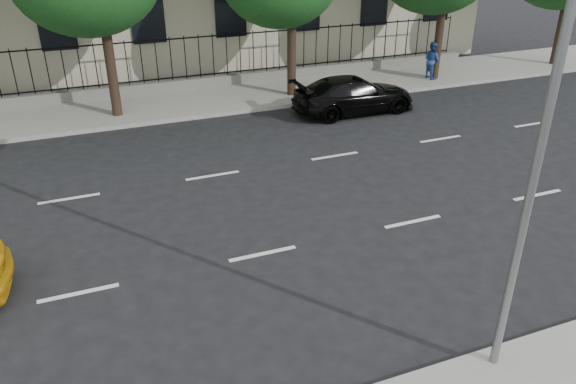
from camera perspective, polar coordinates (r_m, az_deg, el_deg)
name	(u,v)px	position (r m, az deg, el deg)	size (l,w,h in m)	color
ground	(306,321)	(11.02, 1.82, -12.95)	(120.00, 120.00, 0.00)	black
far_sidewalk	(168,104)	(23.09, -12.14, 8.72)	(60.00, 4.00, 0.15)	gray
lane_markings	(234,210)	(14.75, -5.46, -1.80)	(49.60, 4.62, 0.01)	silver
iron_fence	(159,79)	(24.54, -13.02, 11.10)	(30.00, 0.50, 2.20)	slate
street_light	(527,63)	(8.62, 23.15, 11.98)	(0.25, 3.32, 8.05)	slate
black_sedan	(354,95)	(21.83, 6.72, 9.78)	(1.94, 4.77, 1.39)	black
pedestrian_far	(432,60)	(26.55, 14.41, 12.84)	(0.79, 0.62, 1.63)	navy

